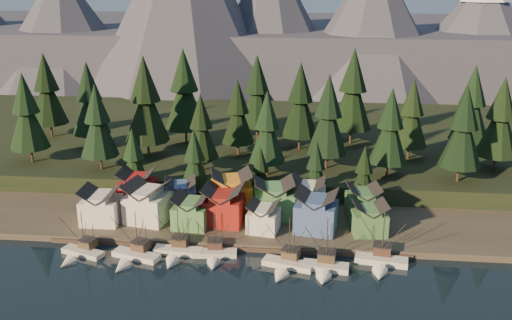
# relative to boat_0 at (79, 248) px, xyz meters

# --- Properties ---
(ground) EXTENTS (500.00, 500.00, 0.00)m
(ground) POSITION_rel_boat_0_xyz_m (31.03, -8.81, -2.02)
(ground) COLOR black
(ground) RESTS_ON ground
(shore_strip) EXTENTS (400.00, 50.00, 1.50)m
(shore_strip) POSITION_rel_boat_0_xyz_m (31.03, 31.19, -1.27)
(shore_strip) COLOR #393429
(shore_strip) RESTS_ON ground
(hillside) EXTENTS (420.00, 100.00, 6.00)m
(hillside) POSITION_rel_boat_0_xyz_m (31.03, 81.19, 0.98)
(hillside) COLOR black
(hillside) RESTS_ON ground
(dock) EXTENTS (80.00, 4.00, 1.00)m
(dock) POSITION_rel_boat_0_xyz_m (31.03, 7.69, -1.52)
(dock) COLOR #3F362D
(dock) RESTS_ON ground
(mountain_ridge) EXTENTS (560.00, 190.00, 90.00)m
(mountain_ridge) POSITION_rel_boat_0_xyz_m (26.83, 204.78, 24.03)
(mountain_ridge) COLOR #4C4E61
(mountain_ridge) RESTS_ON ground
(boat_0) EXTENTS (10.22, 10.63, 10.90)m
(boat_0) POSITION_rel_boat_0_xyz_m (0.00, 0.00, 0.00)
(boat_0) COLOR beige
(boat_0) RESTS_ON ground
(boat_1) EXTENTS (11.18, 11.64, 11.71)m
(boat_1) POSITION_rel_boat_0_xyz_m (11.89, -0.41, 0.13)
(boat_1) COLOR beige
(boat_1) RESTS_ON ground
(boat_2) EXTENTS (10.98, 11.85, 11.68)m
(boat_2) POSITION_rel_boat_0_xyz_m (20.64, 2.40, 0.11)
(boat_2) COLOR silver
(boat_2) RESTS_ON ground
(boat_3) EXTENTS (9.90, 10.63, 11.01)m
(boat_3) POSITION_rel_boat_0_xyz_m (28.88, 2.35, 0.05)
(boat_3) COLOR beige
(boat_3) RESTS_ON ground
(boat_4) EXTENTS (11.26, 11.76, 11.98)m
(boat_4) POSITION_rel_boat_0_xyz_m (44.36, -0.95, 0.20)
(boat_4) COLOR beige
(boat_4) RESTS_ON ground
(boat_5) EXTENTS (9.98, 10.66, 12.40)m
(boat_5) POSITION_rel_boat_0_xyz_m (52.28, -1.28, 0.45)
(boat_5) COLOR beige
(boat_5) RESTS_ON ground
(boat_6) EXTENTS (11.51, 12.22, 12.69)m
(boat_6) POSITION_rel_boat_0_xyz_m (63.86, 2.42, 0.37)
(boat_6) COLOR silver
(boat_6) RESTS_ON ground
(house_front_0) EXTENTS (8.85, 8.38, 8.69)m
(house_front_0) POSITION_rel_boat_0_xyz_m (-0.09, 14.48, 4.04)
(house_front_0) COLOR silver
(house_front_0) RESTS_ON shore_strip
(house_front_1) EXTENTS (10.96, 10.67, 9.69)m
(house_front_1) POSITION_rel_boat_0_xyz_m (10.58, 16.35, 4.57)
(house_front_1) COLOR silver
(house_front_1) RESTS_ON shore_strip
(house_front_2) EXTENTS (8.50, 8.56, 7.76)m
(house_front_2) POSITION_rel_boat_0_xyz_m (21.43, 14.59, 3.56)
(house_front_2) COLOR #4B8648
(house_front_2) RESTS_ON shore_strip
(house_front_3) EXTENTS (9.75, 9.35, 9.28)m
(house_front_3) POSITION_rel_boat_0_xyz_m (28.59, 16.96, 4.36)
(house_front_3) COLOR maroon
(house_front_3) RESTS_ON shore_strip
(house_front_4) EXTENTS (7.73, 8.19, 6.91)m
(house_front_4) POSITION_rel_boat_0_xyz_m (38.36, 13.81, 3.11)
(house_front_4) COLOR silver
(house_front_4) RESTS_ON shore_strip
(house_front_5) EXTENTS (10.44, 9.77, 9.60)m
(house_front_5) POSITION_rel_boat_0_xyz_m (50.28, 14.97, 4.52)
(house_front_5) COLOR #395388
(house_front_5) RESTS_ON shore_strip
(house_front_6) EXTENTS (8.42, 8.07, 7.52)m
(house_front_6) POSITION_rel_boat_0_xyz_m (62.25, 14.84, 3.43)
(house_front_6) COLOR #477A42
(house_front_6) RESTS_ON shore_strip
(house_back_0) EXTENTS (8.67, 8.33, 9.36)m
(house_back_0) POSITION_rel_boat_0_xyz_m (5.31, 25.50, 4.40)
(house_back_0) COLOR maroon
(house_back_0) RESTS_ON shore_strip
(house_back_1) EXTENTS (8.93, 9.00, 8.35)m
(house_back_1) POSITION_rel_boat_0_xyz_m (17.01, 23.31, 3.86)
(house_back_1) COLOR #3C568F
(house_back_1) RESTS_ON shore_strip
(house_back_2) EXTENTS (11.42, 10.84, 10.19)m
(house_back_2) POSITION_rel_boat_0_xyz_m (29.45, 24.63, 4.83)
(house_back_2) COLOR orange
(house_back_2) RESTS_ON shore_strip
(house_back_3) EXTENTS (10.57, 9.72, 9.54)m
(house_back_3) POSITION_rel_boat_0_xyz_m (40.13, 21.88, 4.49)
(house_back_3) COLOR #49874C
(house_back_3) RESTS_ON shore_strip
(house_back_4) EXTENTS (8.84, 8.54, 8.99)m
(house_back_4) POSITION_rel_boat_0_xyz_m (48.26, 24.72, 4.20)
(house_back_4) COLOR white
(house_back_4) RESTS_ON shore_strip
(house_back_5) EXTENTS (8.52, 8.60, 8.48)m
(house_back_5) POSITION_rel_boat_0_xyz_m (61.45, 22.67, 3.93)
(house_back_5) COLOR #3D713E
(house_back_5) RESTS_ON shore_strip
(tree_hill_0) EXTENTS (11.14, 11.14, 25.95)m
(tree_hill_0) POSITION_rel_boat_0_xyz_m (-30.97, 43.19, 18.16)
(tree_hill_0) COLOR #332319
(tree_hill_0) RESTS_ON hillside
(tree_hill_1) EXTENTS (11.46, 11.46, 26.70)m
(tree_hill_1) POSITION_rel_boat_0_xyz_m (-18.97, 59.19, 18.57)
(tree_hill_1) COLOR #332319
(tree_hill_1) RESTS_ON hillside
(tree_hill_2) EXTENTS (10.29, 10.29, 23.98)m
(tree_hill_2) POSITION_rel_boat_0_xyz_m (-8.97, 39.19, 17.08)
(tree_hill_2) COLOR #332319
(tree_hill_2) RESTS_ON hillside
(tree_hill_3) EXTENTS (12.86, 12.86, 29.96)m
(tree_hill_3) POSITION_rel_boat_0_xyz_m (1.03, 51.19, 20.36)
(tree_hill_3) COLOR #332319
(tree_hill_3) RESTS_ON hillside
(tree_hill_4) EXTENTS (12.93, 12.93, 30.12)m
(tree_hill_4) POSITION_rel_boat_0_xyz_m (9.03, 66.19, 20.45)
(tree_hill_4) COLOR #332319
(tree_hill_4) RESTS_ON hillside
(tree_hill_5) EXTENTS (9.20, 9.20, 21.44)m
(tree_hill_5) POSITION_rel_boat_0_xyz_m (19.03, 41.19, 15.69)
(tree_hill_5) COLOR #332319
(tree_hill_5) RESTS_ON hillside
(tree_hill_6) EXTENTS (9.79, 9.79, 22.81)m
(tree_hill_6) POSITION_rel_boat_0_xyz_m (27.03, 56.19, 16.45)
(tree_hill_6) COLOR #332319
(tree_hill_6) RESTS_ON hillside
(tree_hill_7) EXTENTS (9.90, 9.90, 23.06)m
(tree_hill_7) POSITION_rel_boat_0_xyz_m (37.03, 39.19, 16.58)
(tree_hill_7) COLOR #332319
(tree_hill_7) RESTS_ON hillside
(tree_hill_8) EXTENTS (11.51, 11.51, 26.81)m
(tree_hill_8) POSITION_rel_boat_0_xyz_m (45.03, 63.19, 18.64)
(tree_hill_8) COLOR #332319
(tree_hill_8) RESTS_ON hillside
(tree_hill_9) EXTENTS (11.36, 11.36, 26.47)m
(tree_hill_9) POSITION_rel_boat_0_xyz_m (53.03, 46.19, 18.45)
(tree_hill_9) COLOR #332319
(tree_hill_9) RESTS_ON hillside
(tree_hill_10) EXTENTS (12.94, 12.94, 30.14)m
(tree_hill_10) POSITION_rel_boat_0_xyz_m (61.03, 71.19, 20.46)
(tree_hill_10) COLOR #332319
(tree_hill_10) RESTS_ON hillside
(tree_hill_11) EXTENTS (10.32, 10.32, 24.03)m
(tree_hill_11) POSITION_rel_boat_0_xyz_m (69.03, 41.19, 17.11)
(tree_hill_11) COLOR #332319
(tree_hill_11) RESTS_ON hillside
(tree_hill_12) EXTENTS (10.11, 10.11, 23.56)m
(tree_hill_12) POSITION_rel_boat_0_xyz_m (77.03, 57.19, 16.85)
(tree_hill_12) COLOR #332319
(tree_hill_12) RESTS_ON hillside
(tree_hill_13) EXTENTS (10.89, 10.89, 25.38)m
(tree_hill_13) POSITION_rel_boat_0_xyz_m (87.03, 39.19, 17.85)
(tree_hill_13) COLOR #332319
(tree_hill_13) RESTS_ON hillside
(tree_hill_14) EXTENTS (11.50, 11.50, 26.80)m
(tree_hill_14) POSITION_rel_boat_0_xyz_m (95.03, 63.19, 18.63)
(tree_hill_14) COLOR #332319
(tree_hill_14) RESTS_ON hillside
(tree_hill_15) EXTENTS (11.79, 11.79, 27.46)m
(tree_hill_15) POSITION_rel_boat_0_xyz_m (31.03, 73.19, 18.99)
(tree_hill_15) COLOR #332319
(tree_hill_15) RESTS_ON hillside
(tree_hill_16) EXTENTS (11.89, 11.89, 27.69)m
(tree_hill_16) POSITION_rel_boat_0_xyz_m (-36.97, 69.19, 19.12)
(tree_hill_16) COLOR #332319
(tree_hill_16) RESTS_ON hillside
(tree_hill_17) EXTENTS (11.16, 11.16, 26.01)m
(tree_hill_17) POSITION_rel_boat_0_xyz_m (99.03, 49.19, 18.20)
(tree_hill_17) COLOR #332319
(tree_hill_17) RESTS_ON hillside
(tree_shore_0) EXTENTS (8.03, 8.03, 18.71)m
(tree_shore_0) POSITION_rel_boat_0_xyz_m (3.03, 31.19, 9.70)
(tree_shore_0) COLOR #332319
(tree_shore_0) RESTS_ON shore_strip
(tree_shore_1) EXTENTS (8.14, 8.14, 18.97)m
(tree_shore_1) POSITION_rel_boat_0_xyz_m (19.03, 31.19, 9.84)
(tree_shore_1) COLOR #332319
(tree_shore_1) RESTS_ON shore_strip
(tree_shore_2) EXTENTS (6.36, 6.36, 14.81)m
(tree_shore_2) POSITION_rel_boat_0_xyz_m (36.03, 31.19, 7.57)
(tree_shore_2) COLOR #332319
(tree_shore_2) RESTS_ON shore_strip
(tree_shore_3) EXTENTS (7.28, 7.28, 16.96)m
(tree_shore_3) POSITION_rel_boat_0_xyz_m (50.03, 31.19, 8.74)
(tree_shore_3) COLOR #332319
(tree_shore_3) RESTS_ON shore_strip
(tree_shore_4) EXTENTS (6.85, 6.85, 15.95)m
(tree_shore_4) POSITION_rel_boat_0_xyz_m (62.03, 31.19, 8.19)
(tree_shore_4) COLOR #332319
(tree_shore_4) RESTS_ON shore_strip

